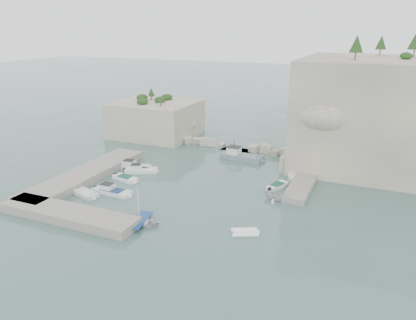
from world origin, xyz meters
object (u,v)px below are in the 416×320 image
at_px(motorboat_c, 125,180).
at_px(rowboat, 140,224).
at_px(tender_east_d, 294,171).
at_px(work_boat, 242,159).
at_px(motorboat_b, 141,172).
at_px(motorboat_e, 86,195).
at_px(tender_east_c, 293,177).
at_px(inflatable_dinghy, 245,234).
at_px(tender_east_b, 277,188).
at_px(motorboat_a, 134,168).
at_px(motorboat_d, 112,194).
at_px(tender_east_a, 276,199).

bearing_deg(motorboat_c, rowboat, -35.80).
bearing_deg(tender_east_d, work_boat, 89.34).
distance_m(motorboat_b, motorboat_e, 10.96).
xyz_separation_m(motorboat_e, tender_east_c, (24.14, 17.95, 0.00)).
bearing_deg(motorboat_c, motorboat_b, 99.38).
relative_size(tender_east_d, work_boat, 0.55).
distance_m(inflatable_dinghy, tender_east_b, 14.43).
xyz_separation_m(tender_east_b, tender_east_d, (0.63, 7.99, 0.00)).
relative_size(motorboat_a, tender_east_b, 1.51).
xyz_separation_m(motorboat_d, tender_east_a, (20.89, 6.96, 0.00)).
relative_size(inflatable_dinghy, tender_east_a, 0.90).
height_order(motorboat_a, motorboat_e, motorboat_a).
relative_size(motorboat_e, inflatable_dinghy, 1.37).
bearing_deg(inflatable_dinghy, work_boat, 83.31).
bearing_deg(tender_east_c, motorboat_c, 97.76).
bearing_deg(work_boat, tender_east_c, -22.90).
xyz_separation_m(motorboat_c, tender_east_c, (22.52, 11.04, 0.00)).
height_order(motorboat_c, motorboat_e, same).
height_order(motorboat_b, rowboat, motorboat_b).
relative_size(motorboat_a, motorboat_b, 1.12).
bearing_deg(tender_east_a, rowboat, 146.35).
xyz_separation_m(motorboat_b, inflatable_dinghy, (21.15, -12.34, 0.00)).
relative_size(motorboat_b, inflatable_dinghy, 1.73).
height_order(tender_east_b, tender_east_c, same).
relative_size(motorboat_d, inflatable_dinghy, 1.98).
distance_m(motorboat_b, tender_east_a, 22.01).
height_order(motorboat_e, tender_east_d, tender_east_d).
relative_size(motorboat_b, work_boat, 0.69).
height_order(rowboat, tender_east_c, rowboat).
distance_m(motorboat_a, tender_east_b, 23.16).
relative_size(motorboat_a, tender_east_c, 1.33).
bearing_deg(tender_east_c, motorboat_a, 85.69).
bearing_deg(motorboat_d, tender_east_c, 39.48).
height_order(motorboat_c, tender_east_c, same).
bearing_deg(rowboat, work_boat, -15.74).
bearing_deg(tender_east_d, motorboat_c, 134.88).
bearing_deg(motorboat_e, inflatable_dinghy, 14.42).
bearing_deg(tender_east_d, tender_east_a, -166.64).
bearing_deg(work_boat, motorboat_a, -137.56).
bearing_deg(motorboat_c, tender_east_d, 45.80).
bearing_deg(tender_east_d, tender_east_c, -157.91).
bearing_deg(work_boat, motorboat_b, -130.67).
bearing_deg(tender_east_b, rowboat, 163.53).
distance_m(motorboat_b, tender_east_b, 21.23).
bearing_deg(motorboat_d, motorboat_a, 109.52).
relative_size(rowboat, work_boat, 0.63).
bearing_deg(tender_east_a, motorboat_d, 118.84).
distance_m(motorboat_a, tender_east_d, 25.41).
bearing_deg(motorboat_d, motorboat_e, -144.03).
xyz_separation_m(rowboat, tender_east_d, (12.47, 25.04, 0.00)).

